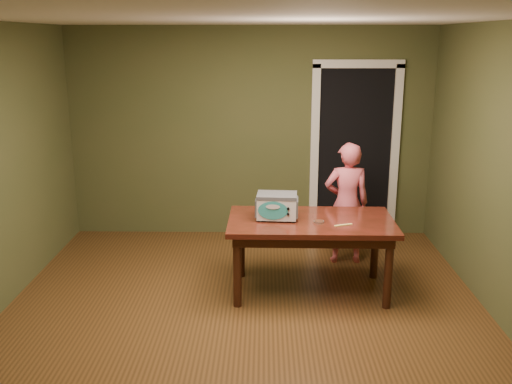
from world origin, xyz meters
TOP-DOWN VIEW (x-y plane):
  - floor at (0.00, 0.00)m, footprint 5.00×5.00m
  - room_shell at (0.00, 0.00)m, footprint 4.52×5.02m
  - doorway at (1.30, 2.78)m, footprint 1.10×0.66m
  - dining_table at (0.63, 0.73)m, footprint 1.61×0.91m
  - toy_oven at (0.30, 0.75)m, footprint 0.42×0.30m
  - baking_pan at (0.70, 0.62)m, footprint 0.10×0.10m
  - spatula at (0.92, 0.55)m, footprint 0.18×0.09m
  - child at (1.09, 1.53)m, footprint 0.51×0.35m

SIDE VIEW (x-z plane):
  - floor at x=0.00m, z-range 0.00..0.00m
  - dining_table at x=0.63m, z-range 0.28..1.03m
  - child at x=1.09m, z-range 0.00..1.36m
  - spatula at x=0.92m, z-range 0.75..0.76m
  - baking_pan at x=0.70m, z-range 0.75..0.77m
  - toy_oven at x=0.30m, z-range 0.76..1.01m
  - doorway at x=1.30m, z-range -0.07..2.18m
  - room_shell at x=0.00m, z-range 0.40..3.01m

